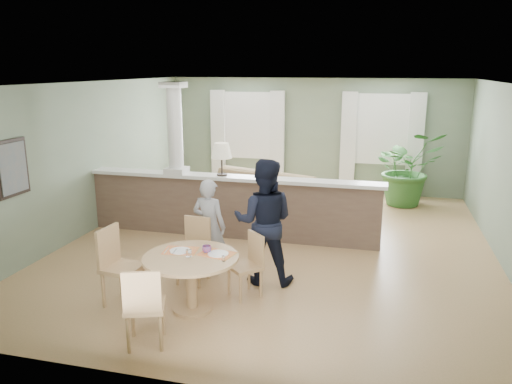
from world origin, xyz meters
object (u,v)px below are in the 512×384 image
(chair_far_boy, at_px, (195,246))
(chair_near, at_px, (144,304))
(sofa, at_px, (255,195))
(child_person, at_px, (209,226))
(houseplant, at_px, (407,168))
(man_person, at_px, (264,222))
(chair_side, at_px, (117,262))
(chair_far_man, at_px, (249,262))
(dining_table, at_px, (192,267))

(chair_far_boy, relative_size, chair_near, 0.98)
(sofa, distance_m, child_person, 3.01)
(houseplant, height_order, man_person, man_person)
(houseplant, bearing_deg, sofa, -152.33)
(sofa, bearing_deg, child_person, -69.96)
(chair_far_boy, height_order, chair_side, chair_side)
(houseplant, bearing_deg, chair_far_boy, -121.62)
(chair_far_man, bearing_deg, chair_near, -71.57)
(sofa, bearing_deg, dining_table, -67.88)
(man_person, bearing_deg, chair_side, 27.65)
(sofa, height_order, houseplant, houseplant)
(sofa, xyz_separation_m, chair_side, (-0.70, -4.24, 0.13))
(man_person, bearing_deg, child_person, -15.14)
(houseplant, relative_size, man_person, 0.93)
(chair_far_boy, bearing_deg, dining_table, -67.30)
(chair_near, distance_m, child_person, 2.14)
(chair_far_boy, bearing_deg, chair_far_man, -13.91)
(dining_table, bearing_deg, child_person, 99.06)
(sofa, distance_m, man_person, 3.30)
(chair_side, bearing_deg, chair_far_boy, -30.36)
(man_person, bearing_deg, chair_far_boy, 5.27)
(houseplant, xyz_separation_m, chair_side, (-3.71, -5.81, -0.26))
(sofa, distance_m, chair_side, 4.30)
(sofa, distance_m, houseplant, 3.42)
(chair_far_man, bearing_deg, man_person, 124.14)
(chair_side, bearing_deg, houseplant, -25.87)
(dining_table, relative_size, chair_far_man, 1.39)
(chair_near, relative_size, chair_side, 0.92)
(houseplant, bearing_deg, chair_near, -113.37)
(chair_near, bearing_deg, chair_far_boy, -106.02)
(chair_far_man, relative_size, child_person, 0.60)
(child_person, bearing_deg, chair_far_man, 149.97)
(chair_far_boy, xyz_separation_m, chair_near, (0.12, -1.80, 0.01))
(man_person, bearing_deg, chair_near, 61.03)
(chair_far_boy, distance_m, child_person, 0.40)
(chair_side, height_order, man_person, man_person)
(dining_table, distance_m, chair_far_boy, 0.91)
(chair_near, bearing_deg, sofa, -108.72)
(dining_table, bearing_deg, houseplant, 64.67)
(houseplant, xyz_separation_m, chair_far_man, (-2.15, -5.18, -0.35))
(houseplant, relative_size, dining_table, 1.39)
(chair_far_boy, bearing_deg, sofa, 93.56)
(chair_near, bearing_deg, chair_side, -67.58)
(dining_table, height_order, man_person, man_person)
(chair_far_man, bearing_deg, houseplant, 111.91)
(chair_far_boy, bearing_deg, chair_near, -82.28)
(sofa, distance_m, chair_far_man, 3.70)
(houseplant, xyz_separation_m, chair_near, (-2.90, -6.70, -0.30))
(dining_table, height_order, chair_side, chair_side)
(sofa, bearing_deg, houseplant, 45.97)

